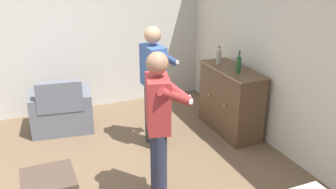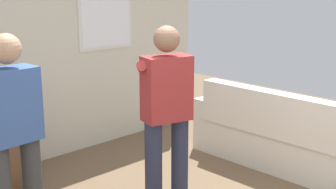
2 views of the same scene
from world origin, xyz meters
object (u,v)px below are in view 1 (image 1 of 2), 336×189
(bottle_liquor_amber, at_px, (219,57))
(person_standing_left, at_px, (154,82))
(armchair, at_px, (62,112))
(bottle_spirits_clear, at_px, (239,65))
(person_standing_right, at_px, (159,123))
(sideboard_cabinet, at_px, (230,100))
(bottle_wine_green, at_px, (239,63))

(bottle_liquor_amber, distance_m, person_standing_left, 1.18)
(armchair, relative_size, person_standing_left, 0.57)
(armchair, height_order, bottle_spirits_clear, bottle_spirits_clear)
(person_standing_left, relative_size, person_standing_right, 1.00)
(sideboard_cabinet, relative_size, bottle_liquor_amber, 4.28)
(armchair, distance_m, person_standing_right, 2.38)
(sideboard_cabinet, height_order, bottle_wine_green, bottle_wine_green)
(armchair, xyz_separation_m, bottle_wine_green, (1.07, 2.36, 0.79))
(armchair, relative_size, bottle_spirits_clear, 3.19)
(bottle_spirits_clear, bearing_deg, bottle_wine_green, 146.96)
(sideboard_cabinet, distance_m, person_standing_right, 2.04)
(person_standing_left, xyz_separation_m, person_standing_right, (1.19, -0.40, 0.00))
(armchair, distance_m, bottle_spirits_clear, 2.70)
(armchair, bearing_deg, person_standing_left, 48.74)
(armchair, distance_m, person_standing_left, 1.62)
(bottle_wine_green, xyz_separation_m, bottle_spirits_clear, (0.11, -0.07, 0.02))
(armchair, distance_m, bottle_wine_green, 2.71)
(bottle_liquor_amber, distance_m, bottle_spirits_clear, 0.48)
(bottle_spirits_clear, distance_m, person_standing_right, 1.87)
(bottle_wine_green, height_order, bottle_liquor_amber, bottle_wine_green)
(bottle_liquor_amber, bearing_deg, person_standing_left, -76.26)
(bottle_wine_green, xyz_separation_m, bottle_liquor_amber, (-0.37, -0.11, 0.00))
(bottle_wine_green, relative_size, person_standing_left, 0.17)
(armchair, height_order, bottle_wine_green, bottle_wine_green)
(bottle_liquor_amber, relative_size, bottle_spirits_clear, 0.90)
(armchair, xyz_separation_m, bottle_liquor_amber, (0.70, 2.25, 0.79))
(sideboard_cabinet, height_order, person_standing_left, person_standing_left)
(person_standing_right, bearing_deg, armchair, -161.78)
(armchair, bearing_deg, bottle_wine_green, 65.65)
(armchair, bearing_deg, bottle_liquor_amber, 72.68)
(bottle_spirits_clear, relative_size, person_standing_right, 0.18)
(sideboard_cabinet, distance_m, bottle_spirits_clear, 0.63)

